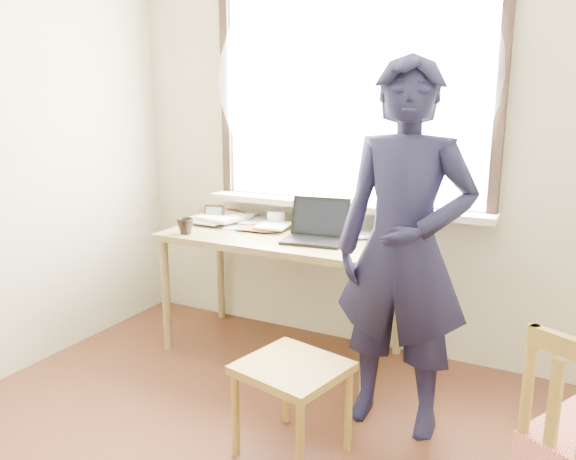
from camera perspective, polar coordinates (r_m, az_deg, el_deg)
The scene contains 12 objects.
room_shell at distance 1.88m, azimuth -8.94°, elevation 14.83°, with size 3.52×4.02×2.61m.
desk at distance 3.45m, azimuth -0.69°, elevation -1.75°, with size 1.43×0.72×0.77m.
laptop at distance 3.29m, azimuth 2.96°, elevation -0.08°, with size 0.39×0.33×0.24m.
mug_white at distance 3.68m, azimuth -1.18°, elevation 1.24°, with size 0.13×0.13×0.10m, color white.
mug_dark at distance 3.49m, azimuth -10.38°, elevation 0.37°, with size 0.10×0.10×0.10m, color black.
mouse at distance 3.15m, azimuth 6.13°, elevation -1.47°, with size 0.09×0.06×0.04m, color black.
desk_clutter at distance 3.71m, azimuth -3.75°, elevation 0.93°, with size 0.93×0.45×0.05m.
book_a at distance 3.77m, azimuth -4.81°, elevation 0.91°, with size 0.19×0.26×0.02m, color white.
book_b at distance 3.50m, azimuth 7.05°, elevation -0.12°, with size 0.20×0.27×0.02m, color white.
picture_frame at distance 3.79m, azimuth -7.49°, elevation 1.57°, with size 0.14×0.05×0.11m.
work_chair at distance 2.57m, azimuth 0.45°, elevation -14.83°, with size 0.51×0.49×0.44m.
person at distance 2.68m, azimuth 11.67°, elevation -2.03°, with size 0.65×0.42×1.77m, color black.
Camera 1 is at (1.08, -1.32, 1.57)m, focal length 35.00 mm.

